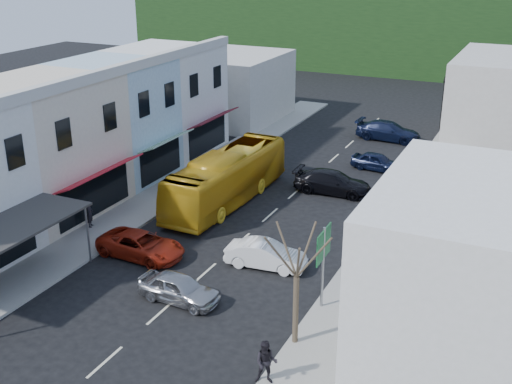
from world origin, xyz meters
name	(u,v)px	position (x,y,z in m)	size (l,w,h in m)	color
ground	(205,273)	(0.00, 0.00, 0.00)	(120.00, 120.00, 0.00)	black
sidewalk_left	(180,185)	(-7.50, 10.00, 0.07)	(3.00, 52.00, 0.15)	gray
sidewalk_right	(402,223)	(7.50, 10.00, 0.07)	(3.00, 52.00, 0.15)	gray
shopfront_row	(66,139)	(-12.49, 5.00, 4.00)	(8.25, 30.00, 8.00)	silver
right_building	(492,301)	(13.50, -4.00, 4.00)	(8.00, 9.00, 8.00)	silver
distant_block_left	(234,87)	(-12.00, 27.00, 3.00)	(8.00, 10.00, 6.00)	#B7B2A8
distant_block_right	(506,100)	(11.00, 30.00, 3.50)	(8.00, 12.00, 7.00)	#B7B2A8
hillside	(435,12)	(-1.45, 65.09, 6.73)	(80.00, 26.00, 14.00)	black
bus	(227,179)	(-3.32, 8.81, 1.55)	(2.50, 11.60, 3.10)	gold
car_silver	(179,287)	(0.24, -2.82, 0.70)	(1.80, 4.40, 1.40)	#A1A1A6
car_white	(266,254)	(2.47, 1.88, 0.70)	(1.80, 4.40, 1.40)	white
car_red	(141,244)	(-3.88, 0.18, 0.70)	(1.90, 4.60, 1.40)	maroon
car_black_near	(333,183)	(2.21, 13.10, 0.70)	(1.84, 4.50, 1.40)	black
car_navy_mid	(377,161)	(3.66, 18.73, 0.70)	(1.80, 4.40, 1.40)	black
car_navy_far	(388,132)	(2.51, 26.50, 0.70)	(1.84, 4.50, 1.40)	black
pedestrian_left	(90,213)	(-8.50, 1.86, 1.00)	(0.60, 0.40, 1.70)	black
pedestrian_right	(266,363)	(6.30, -6.61, 1.00)	(0.70, 0.44, 1.70)	black
direction_sign	(323,269)	(6.35, -0.70, 2.00)	(0.23, 1.80, 4.00)	#125226
street_tree	(297,277)	(6.30, -3.74, 3.12)	(2.23, 2.23, 6.24)	#3C3021
traffic_signal	(442,104)	(5.85, 31.46, 2.33)	(0.73, 1.03, 4.66)	black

